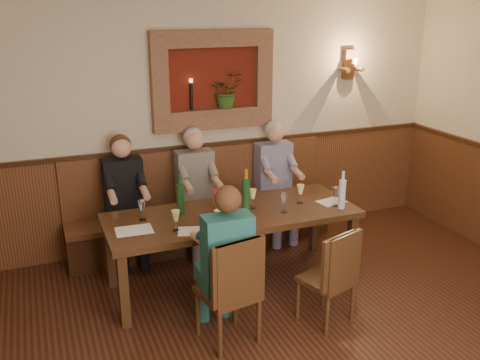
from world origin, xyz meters
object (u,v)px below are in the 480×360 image
object	(u,v)px
person_bench_right	(276,192)
wine_bottle_green_a	(246,194)
spittoon_bucket	(226,205)
water_bottle	(342,193)
person_bench_mid	(198,202)
chair_near_left	(229,310)
chair_near_right	(327,295)
person_bench_left	(127,212)
wine_bottle_green_b	(180,198)
person_chair_front	(224,275)
bench	(203,218)
dining_table	(232,220)

from	to	relation	value
person_bench_right	wine_bottle_green_a	world-z (taller)	person_bench_right
spittoon_bucket	water_bottle	world-z (taller)	water_bottle
person_bench_right	person_bench_mid	bearing A→B (deg)	-179.99
person_bench_mid	person_bench_right	bearing A→B (deg)	0.01
chair_near_left	person_bench_right	bearing A→B (deg)	43.96
chair_near_right	spittoon_bucket	size ratio (longest dim) A/B	3.22
person_bench_left	person_bench_right	bearing A→B (deg)	-0.01
wine_bottle_green_a	water_bottle	bearing A→B (deg)	-16.02
chair_near_right	water_bottle	bearing A→B (deg)	33.35
wine_bottle_green_b	water_bottle	xyz separation A→B (m)	(1.49, -0.42, -0.01)
person_chair_front	spittoon_bucket	bearing A→B (deg)	68.43
chair_near_right	wine_bottle_green_a	xyz separation A→B (m)	(-0.39, 0.91, 0.67)
bench	wine_bottle_green_a	distance (m)	1.14
person_bench_right	spittoon_bucket	size ratio (longest dim) A/B	5.08
person_bench_left	wine_bottle_green_a	xyz separation A→B (m)	(1.00, -0.86, 0.36)
person_bench_mid	wine_bottle_green_b	world-z (taller)	person_bench_mid
bench	spittoon_bucket	distance (m)	1.22
chair_near_left	chair_near_right	distance (m)	0.89
dining_table	person_bench_left	world-z (taller)	person_bench_left
person_bench_mid	wine_bottle_green_b	xyz separation A→B (m)	(-0.38, -0.70, 0.34)
chair_near_left	person_bench_left	bearing A→B (deg)	95.59
chair_near_right	person_chair_front	size ratio (longest dim) A/B	0.65
spittoon_bucket	bench	bearing A→B (deg)	84.16
dining_table	person_chair_front	distance (m)	0.87
wine_bottle_green_a	wine_bottle_green_b	distance (m)	0.62
water_bottle	person_chair_front	bearing A→B (deg)	-160.25
bench	person_bench_left	bearing A→B (deg)	-173.11
person_bench_right	person_chair_front	world-z (taller)	person_bench_right
chair_near_right	person_bench_mid	bearing A→B (deg)	90.44
bench	wine_bottle_green_b	distance (m)	1.09
spittoon_bucket	water_bottle	bearing A→B (deg)	-7.40
person_chair_front	wine_bottle_green_a	bearing A→B (deg)	56.62
chair_near_right	bench	bearing A→B (deg)	86.98
bench	person_bench_left	size ratio (longest dim) A/B	2.18
bench	chair_near_right	distance (m)	1.94
person_bench_mid	water_bottle	xyz separation A→B (m)	(1.12, -1.12, 0.33)
dining_table	person_bench_right	size ratio (longest dim) A/B	1.73
bench	wine_bottle_green_b	size ratio (longest dim) A/B	7.77
dining_table	water_bottle	size ratio (longest dim) A/B	6.40
spittoon_bucket	chair_near_right	bearing A→B (deg)	-51.55
dining_table	water_bottle	world-z (taller)	water_bottle
person_bench_mid	wine_bottle_green_a	size ratio (longest dim) A/B	3.28
person_chair_front	spittoon_bucket	distance (m)	0.77
chair_near_right	spittoon_bucket	xyz separation A→B (m)	(-0.63, 0.80, 0.63)
dining_table	wine_bottle_green_a	world-z (taller)	wine_bottle_green_a
spittoon_bucket	dining_table	bearing A→B (deg)	49.97
chair_near_left	person_bench_right	distance (m)	2.13
person_bench_right	water_bottle	world-z (taller)	person_bench_right
wine_bottle_green_a	water_bottle	world-z (taller)	wine_bottle_green_a
person_bench_left	water_bottle	world-z (taller)	person_bench_left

